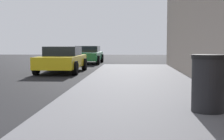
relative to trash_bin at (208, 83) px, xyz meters
name	(u,v)px	position (x,y,z in m)	size (l,w,h in m)	color
trash_bin	(208,83)	(0.00, 0.00, 0.00)	(0.61, 0.61, 1.03)	black
car_yellow	(62,59)	(-4.75, 9.70, -0.02)	(1.99, 4.42, 1.27)	yellow
car_green	(88,55)	(-4.54, 17.29, -0.02)	(2.02, 4.58, 1.27)	#196638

